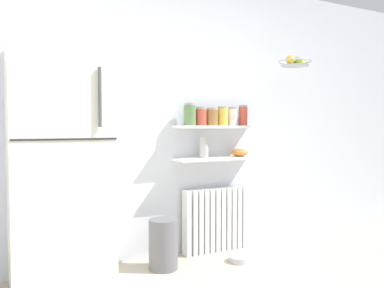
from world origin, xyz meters
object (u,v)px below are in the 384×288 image
Objects in this scene: radiator at (215,220)px; pet_food_bowl at (240,259)px; storage_jar_4 at (233,117)px; storage_jar_0 at (190,115)px; shelf_bowl at (240,153)px; storage_jar_1 at (201,117)px; hanging_fruit_basket at (295,62)px; vase at (204,147)px; storage_jar_3 at (223,116)px; trash_bin at (163,244)px; storage_jar_2 at (212,117)px; refrigerator at (59,169)px; storage_jar_5 at (243,116)px.

pet_food_bowl is at bearing -84.72° from radiator.
storage_jar_4 is 0.93× the size of pet_food_bowl.
storage_jar_0 reaches higher than shelf_bowl.
hanging_fruit_basket is at bearing -15.61° from storage_jar_1.
radiator is 3.32× the size of vase.
radiator is 3.62× the size of storage_jar_3.
trash_bin is at bearing -151.46° from storage_jar_0.
vase reaches higher than radiator.
storage_jar_2 is 1.31m from pet_food_bowl.
storage_jar_3 reaches higher than storage_jar_4.
storage_jar_4 is at bearing 0.00° from vase.
refrigerator is 1.48m from storage_jar_2.
storage_jar_0 is 1.02× the size of vase.
trash_bin is at bearing -157.87° from storage_jar_1.
refrigerator is 10.71× the size of storage_jar_2.
refrigerator is 1.34m from vase.
storage_jar_3 is at bearing 15.13° from trash_bin.
storage_jar_4 is at bearing 13.04° from trash_bin.
vase is (-0.32, 0.00, -0.29)m from storage_jar_4.
shelf_bowl is at bearing 7.16° from refrigerator.
refrigerator is 1.73m from shelf_bowl.
shelf_bowl is 0.39× the size of trash_bin.
radiator is 2.04× the size of hanging_fruit_basket.
shelf_bowl is (0.20, 0.00, -0.35)m from storage_jar_3.
storage_jar_4 is (0.23, 0.00, 0.01)m from storage_jar_2.
storage_jar_5 is at bearing 52.70° from pet_food_bowl.
storage_jar_5 is at bearing -0.00° from storage_jar_0.
storage_jar_0 is at bearing 180.00° from storage_jar_1.
storage_jar_0 is (1.17, 0.22, 0.42)m from refrigerator.
storage_jar_1 is at bearing 164.39° from hanging_fruit_basket.
shelf_bowl is (0.40, 0.00, -0.06)m from vase.
storage_jar_3 is 0.88m from hanging_fruit_basket.
storage_jar_2 is (1.41, 0.22, 0.40)m from refrigerator.
refrigerator reaches higher than storage_jar_0.
storage_jar_0 reaches higher than storage_jar_2.
trash_bin is (-0.58, -0.19, -1.08)m from storage_jar_2.
storage_jar_0 is 0.46m from storage_jar_4.
storage_jar_4 is at bearing 180.00° from shelf_bowl.
hanging_fruit_basket is (2.18, -0.03, 0.93)m from refrigerator.
storage_jar_5 is 1.23× the size of shelf_bowl.
hanging_fruit_basket is (0.77, -0.25, 0.53)m from storage_jar_2.
storage_jar_2 is 0.52× the size of hanging_fruit_basket.
shelf_bowl is at bearing -0.00° from storage_jar_0.
shelf_bowl is at bearing 0.00° from storage_jar_1.
storage_jar_4 is 1.36m from trash_bin.
radiator is at bearing 18.90° from trash_bin.
refrigerator is at bearing -171.27° from storage_jar_2.
storage_jar_2 reaches higher than radiator.
trash_bin is (-0.63, -0.22, -0.09)m from radiator.
storage_jar_3 reaches higher than shelf_bowl.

